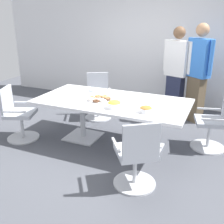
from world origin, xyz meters
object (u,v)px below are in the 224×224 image
Objects in this scene: conference_table at (112,108)px; donut_platter at (100,99)px; person_standing_1 at (198,72)px; snack_bowl_pretzels at (146,109)px; office_chair_2 at (137,158)px; snack_bowl_chips_yellow at (114,104)px; office_chair_0 at (98,98)px; office_chair_3 at (214,125)px; person_standing_0 at (176,71)px; plate_stack at (96,90)px; office_chair_1 at (18,116)px.

donut_platter is at bearing -157.61° from conference_table.
person_standing_1 reaches higher than snack_bowl_pretzels.
conference_table is 2.64× the size of office_chair_2.
donut_platter reaches higher than conference_table.
snack_bowl_chips_yellow is (0.19, -0.34, 0.18)m from conference_table.
office_chair_3 is at bearing 139.82° from office_chair_0.
snack_bowl_pretzels is at bearing 107.32° from person_standing_0.
snack_bowl_pretzels is 0.47m from snack_bowl_chips_yellow.
conference_table is 2.64× the size of office_chair_0.
plate_stack is at bearing 148.28° from snack_bowl_pretzels.
office_chair_2 is at bearing -47.73° from plate_stack.
person_standing_0 reaches higher than office_chair_1.
person_standing_0 is 8.27× the size of plate_stack.
snack_bowl_pretzels is 1.34m from plate_stack.
office_chair_3 is at bearing 17.16° from conference_table.
person_standing_0 reaches higher than donut_platter.
office_chair_0 is 4.84× the size of snack_bowl_pretzels.
donut_platter is (-1.72, -0.55, 0.36)m from office_chair_3.
office_chair_0 reaches higher than donut_platter.
plate_stack is (-0.30, 0.45, -0.01)m from donut_platter.
donut_platter is at bearing 88.23° from person_standing_1.
person_standing_0 is 1.95m from donut_platter.
office_chair_2 is 2.66m from person_standing_1.
office_chair_3 is 0.50× the size of person_standing_0.
person_standing_0 is at bearing 178.06° from office_chair_0.
donut_platter is (-0.18, -0.07, 0.15)m from conference_table.
office_chair_3 is at bearing 17.73° from donut_platter.
office_chair_1 is 2.23m from snack_bowl_pretzels.
person_standing_1 is 2.13m from snack_bowl_chips_yellow.
snack_bowl_pretzels is (0.66, -0.33, 0.17)m from conference_table.
office_chair_2 is 4.14× the size of plate_stack.
person_standing_1 is at bearing 46.87° from office_chair_2.
office_chair_1 is 4.84× the size of snack_bowl_pretzels.
donut_platter is at bearing 90.64° from office_chair_0.
office_chair_1 is 4.28× the size of snack_bowl_chips_yellow.
conference_table is 1.62m from office_chair_3.
person_standing_1 is 10.05× the size of snack_bowl_pretzels.
snack_bowl_chips_yellow is at bearing -35.56° from donut_platter.
conference_table is 2.64× the size of office_chair_1.
office_chair_0 is 1.26m from donut_platter.
donut_platter is at bearing 144.44° from snack_bowl_chips_yellow.
plate_stack is (-1.59, -1.20, -0.23)m from person_standing_1.
person_standing_1 is at bearing 52.24° from donut_platter.
snack_bowl_pretzels is 0.50× the size of donut_platter.
conference_table is 12.77× the size of snack_bowl_pretzels.
office_chair_3 is 1.57m from person_standing_0.
office_chair_2 is 0.77m from snack_bowl_pretzels.
person_standing_0 reaches higher than office_chair_2.
office_chair_2 reaches higher than donut_platter.
person_standing_1 is (2.63, 2.06, 0.59)m from office_chair_1.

